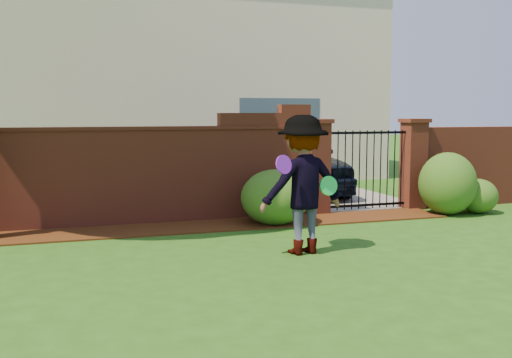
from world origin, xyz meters
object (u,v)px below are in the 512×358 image
object	(u,v)px
car	(293,161)
frisbee_green	(328,186)
man	(303,185)
frisbee_purple	(284,164)

from	to	relation	value
car	frisbee_green	world-z (taller)	car
man	frisbee_purple	distance (m)	0.62
man	frisbee_green	distance (m)	0.36
car	frisbee_green	xyz separation A→B (m)	(-1.86, -6.00, 0.17)
frisbee_green	car	bearing A→B (deg)	72.72
man	car	bearing A→B (deg)	-117.68
car	frisbee_purple	distance (m)	6.75
man	frisbee_green	bearing A→B (deg)	156.05
car	frisbee_purple	size ratio (longest dim) A/B	18.13
man	frisbee_purple	size ratio (longest dim) A/B	7.57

